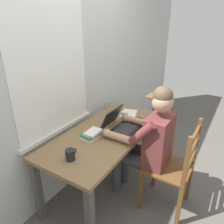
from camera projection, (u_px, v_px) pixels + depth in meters
name	position (u px, v px, depth m)	size (l,w,h in m)	color
ground_plane	(107.00, 185.00, 2.50)	(8.00, 8.00, 0.00)	#56514C
back_wall	(70.00, 70.00, 2.17)	(6.00, 0.08, 2.60)	beige
desk	(107.00, 139.00, 2.25)	(1.50, 0.69, 0.71)	olive
seated_person	(148.00, 140.00, 2.09)	(0.50, 0.60, 1.26)	brown
wooden_chair	(174.00, 168.00, 2.05)	(0.42, 0.42, 0.95)	brown
laptop	(120.00, 125.00, 2.24)	(0.33, 0.32, 0.22)	black
computer_mouse	(139.00, 119.00, 2.44)	(0.06, 0.10, 0.03)	black
coffee_mug_white	(125.00, 115.00, 2.47)	(0.11, 0.07, 0.09)	white
coffee_mug_dark	(70.00, 155.00, 1.76)	(0.12, 0.08, 0.09)	black
book_stack_main	(91.00, 135.00, 2.07)	(0.19, 0.16, 0.08)	white
paper_pile_near_laptop	(129.00, 114.00, 2.60)	(0.25, 0.17, 0.01)	white
landscape_photo_print	(114.00, 113.00, 2.64)	(0.13, 0.09, 0.00)	#C63D33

